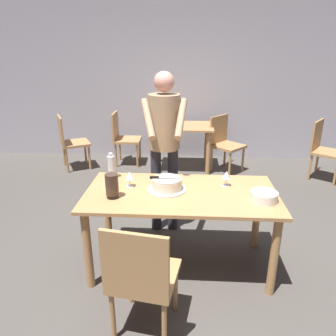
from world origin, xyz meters
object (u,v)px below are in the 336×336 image
(background_table, at_px, (182,135))
(background_chair_2, at_px, (324,148))
(cake_knife, at_px, (159,178))
(background_chair_1, at_px, (123,136))
(chair_near_side, at_px, (142,276))
(background_chair_3, at_px, (70,140))
(wine_glass_near, at_px, (226,175))
(hurricane_lamp, at_px, (112,186))
(plate_stack, at_px, (264,196))
(wine_glass_far, at_px, (130,176))
(water_bottle, at_px, (111,167))
(background_chair_0, at_px, (224,142))
(person_cutting_cake, at_px, (164,137))
(cake_on_platter, at_px, (167,185))
(main_dining_table, at_px, (181,203))

(background_table, relative_size, background_chair_2, 1.11)
(cake_knife, xyz_separation_m, background_chair_2, (2.33, 2.24, -0.37))
(cake_knife, xyz_separation_m, background_chair_1, (-0.86, 2.73, -0.37))
(chair_near_side, distance_m, background_chair_3, 3.66)
(wine_glass_near, distance_m, background_chair_3, 3.27)
(background_chair_1, xyz_separation_m, background_chair_3, (-0.83, -0.29, 0.00))
(background_table, bearing_deg, hurricane_lamp, -100.93)
(plate_stack, distance_m, wine_glass_near, 0.41)
(wine_glass_far, xyz_separation_m, background_chair_2, (2.59, 2.19, -0.36))
(water_bottle, bearing_deg, chair_near_side, -68.41)
(plate_stack, distance_m, background_chair_0, 2.69)
(background_table, bearing_deg, plate_stack, -75.20)
(background_chair_0, height_order, background_chair_2, same)
(background_chair_1, bearing_deg, background_chair_3, -160.44)
(background_chair_0, height_order, background_chair_1, same)
(person_cutting_cake, distance_m, background_chair_0, 2.17)
(cake_on_platter, bearing_deg, background_chair_2, 44.84)
(wine_glass_near, distance_m, person_cutting_cake, 0.79)
(water_bottle, distance_m, background_chair_1, 2.54)
(background_table, bearing_deg, water_bottle, -105.29)
(main_dining_table, xyz_separation_m, cake_on_platter, (-0.12, 0.04, 0.16))
(cake_on_platter, bearing_deg, main_dining_table, -16.32)
(cake_knife, bearing_deg, wine_glass_far, 168.35)
(cake_knife, relative_size, wine_glass_far, 1.88)
(cake_on_platter, bearing_deg, hurricane_lamp, -157.96)
(main_dining_table, height_order, person_cutting_cake, person_cutting_cake)
(cake_on_platter, xyz_separation_m, hurricane_lamp, (-0.44, -0.18, 0.06))
(background_table, relative_size, background_chair_1, 1.11)
(main_dining_table, bearing_deg, water_bottle, 157.04)
(wine_glass_near, relative_size, hurricane_lamp, 0.69)
(wine_glass_far, height_order, hurricane_lamp, hurricane_lamp)
(chair_near_side, bearing_deg, background_chair_1, 102.82)
(main_dining_table, xyz_separation_m, background_chair_0, (0.65, 2.54, -0.15))
(main_dining_table, distance_m, background_chair_2, 3.12)
(background_chair_0, distance_m, background_chair_2, 1.50)
(cake_on_platter, distance_m, background_chair_2, 3.20)
(wine_glass_near, relative_size, chair_near_side, 0.16)
(cake_on_platter, bearing_deg, chair_near_side, -98.15)
(cake_knife, distance_m, hurricane_lamp, 0.41)
(plate_stack, bearing_deg, wine_glass_near, 133.46)
(cake_on_platter, relative_size, plate_stack, 1.55)
(water_bottle, height_order, background_table, water_bottle)
(main_dining_table, height_order, background_table, main_dining_table)
(wine_glass_near, xyz_separation_m, chair_near_side, (-0.65, -0.95, -0.36))
(main_dining_table, distance_m, background_chair_3, 3.11)
(main_dining_table, bearing_deg, background_chair_3, 127.29)
(cake_on_platter, height_order, hurricane_lamp, hurricane_lamp)
(main_dining_table, xyz_separation_m, person_cutting_cake, (-0.19, 0.63, 0.43))
(person_cutting_cake, distance_m, chair_near_side, 1.54)
(cake_knife, bearing_deg, water_bottle, 152.43)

